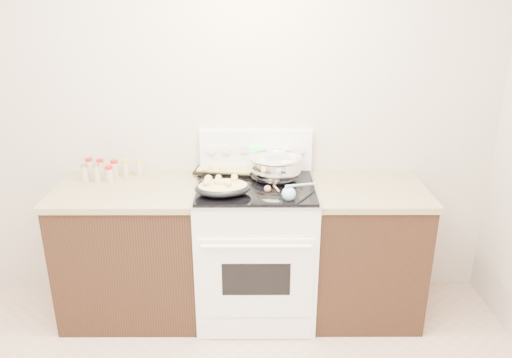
{
  "coord_description": "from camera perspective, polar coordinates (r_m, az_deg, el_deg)",
  "views": [
    {
      "loc": [
        0.34,
        -1.54,
        2.11
      ],
      "look_at": [
        0.35,
        1.37,
        1.0
      ],
      "focal_mm": 35.0,
      "sensor_mm": 36.0,
      "label": 1
    }
  ],
  "objects": [
    {
      "name": "wooden_spoon",
      "position": [
        3.12,
        1.53,
        -0.88
      ],
      "size": [
        0.1,
        0.27,
        0.04
      ],
      "color": "#B18151",
      "rests_on": "kitchen_range"
    },
    {
      "name": "roasting_pan",
      "position": [
        3.02,
        -3.83,
        -0.92
      ],
      "size": [
        0.38,
        0.29,
        0.11
      ],
      "color": "black",
      "rests_on": "kitchen_range"
    },
    {
      "name": "kitchen_range",
      "position": [
        3.38,
        -0.0,
        -7.77
      ],
      "size": [
        0.78,
        0.73,
        1.22
      ],
      "color": "white",
      "rests_on": "ground"
    },
    {
      "name": "baking_sheet",
      "position": [
        3.44,
        -3.22,
        1.33
      ],
      "size": [
        0.47,
        0.37,
        0.06
      ],
      "color": "black",
      "rests_on": "kitchen_range"
    },
    {
      "name": "counter_left",
      "position": [
        3.5,
        -13.86,
        -7.93
      ],
      "size": [
        0.93,
        0.67,
        0.92
      ],
      "color": "black",
      "rests_on": "ground"
    },
    {
      "name": "spice_jars",
      "position": [
        3.48,
        -16.69,
        1.02
      ],
      "size": [
        0.38,
        0.15,
        0.13
      ],
      "color": "#BFB28C",
      "rests_on": "counter_left"
    },
    {
      "name": "counter_right",
      "position": [
        3.48,
        12.23,
        -7.95
      ],
      "size": [
        0.73,
        0.67,
        0.92
      ],
      "color": "black",
      "rests_on": "ground"
    },
    {
      "name": "mixing_bowl",
      "position": [
        3.25,
        2.18,
        1.32
      ],
      "size": [
        0.41,
        0.41,
        0.21
      ],
      "color": "silver",
      "rests_on": "kitchen_range"
    },
    {
      "name": "room_shell",
      "position": [
        1.63,
        -12.32,
        5.95
      ],
      "size": [
        4.1,
        3.6,
        2.75
      ],
      "color": "beige",
      "rests_on": "ground"
    },
    {
      "name": "blue_ladle",
      "position": [
        2.97,
        3.91,
        -1.6
      ],
      "size": [
        0.22,
        0.22,
        0.11
      ],
      "color": "#8FBCD5",
      "rests_on": "kitchen_range"
    }
  ]
}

